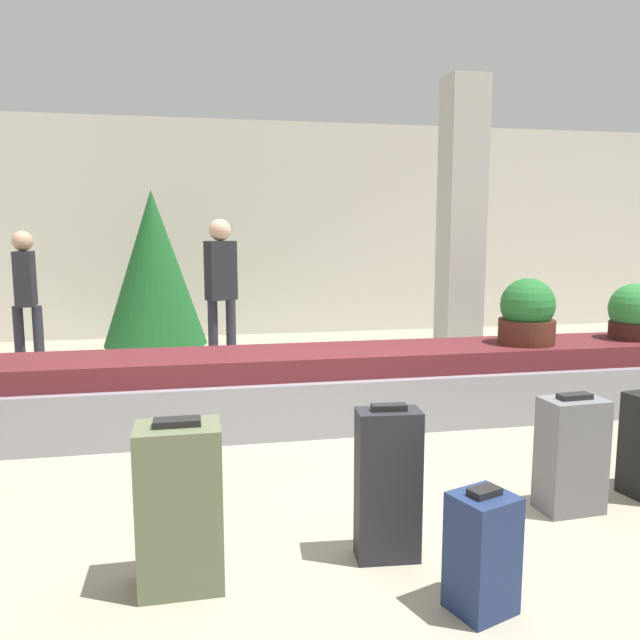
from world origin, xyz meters
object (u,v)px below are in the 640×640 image
at_px(potted_plant_0, 527,314).
at_px(traveler_0, 221,281).
at_px(suitcase_5, 482,552).
at_px(traveler_1, 26,290).
at_px(suitcase_0, 180,506).
at_px(decorated_tree, 154,268).
at_px(suitcase_4, 388,484).
at_px(potted_plant_1, 634,313).
at_px(pillar, 461,229).
at_px(suitcase_3, 571,455).

bearing_deg(potted_plant_0, traveler_0, 140.67).
xyz_separation_m(suitcase_5, traveler_1, (-2.99, 5.07, 0.68)).
distance_m(suitcase_0, decorated_tree, 5.32).
relative_size(suitcase_5, traveler_1, 0.34).
distance_m(suitcase_0, potted_plant_0, 3.68).
bearing_deg(traveler_1, suitcase_4, -152.28).
bearing_deg(potted_plant_1, suitcase_0, -150.42).
xyz_separation_m(pillar, suitcase_0, (-2.94, -3.77, -1.22)).
height_order(suitcase_3, potted_plant_0, potted_plant_0).
distance_m(potted_plant_1, traveler_1, 6.20).
bearing_deg(suitcase_4, pillar, 66.83).
bearing_deg(suitcase_3, decorated_tree, 114.32).
height_order(potted_plant_0, traveler_0, traveler_0).
distance_m(suitcase_5, traveler_1, 5.92).
height_order(suitcase_4, potted_plant_0, potted_plant_0).
xyz_separation_m(suitcase_0, potted_plant_1, (3.97, 2.25, 0.47)).
bearing_deg(suitcase_4, potted_plant_0, 53.09).
distance_m(potted_plant_0, traveler_0, 3.28).
distance_m(traveler_1, decorated_tree, 1.47).
height_order(suitcase_4, potted_plant_1, potted_plant_1).
bearing_deg(pillar, traveler_0, 168.55).
xyz_separation_m(pillar, potted_plant_1, (1.03, -1.52, -0.76)).
distance_m(suitcase_5, decorated_tree, 5.98).
relative_size(suitcase_4, decorated_tree, 0.37).
bearing_deg(decorated_tree, suitcase_5, -73.69).
distance_m(suitcase_0, suitcase_3, 2.18).
height_order(suitcase_3, suitcase_4, suitcase_4).
bearing_deg(pillar, potted_plant_0, -91.76).
bearing_deg(traveler_0, traveler_1, 144.29).
bearing_deg(potted_plant_1, traveler_0, 150.53).
xyz_separation_m(suitcase_4, traveler_1, (-2.73, 4.58, 0.56)).
bearing_deg(pillar, decorated_tree, 156.31).
height_order(suitcase_3, traveler_1, traveler_1).
xyz_separation_m(potted_plant_0, decorated_tree, (-3.32, 3.03, 0.26)).
height_order(suitcase_3, potted_plant_1, potted_plant_1).
xyz_separation_m(suitcase_0, suitcase_5, (1.23, -0.43, -0.12)).
bearing_deg(suitcase_3, traveler_1, 128.92).
distance_m(pillar, potted_plant_1, 1.99).
xyz_separation_m(suitcase_5, decorated_tree, (-1.66, 5.67, 0.87)).
bearing_deg(suitcase_5, potted_plant_1, 24.85).
xyz_separation_m(pillar, suitcase_3, (-0.79, -3.41, -1.27)).
bearing_deg(decorated_tree, traveler_0, -50.65).
relative_size(suitcase_0, suitcase_4, 1.01).
height_order(traveler_1, decorated_tree, decorated_tree).
bearing_deg(potted_plant_0, suitcase_5, -122.11).
bearing_deg(pillar, suitcase_5, -112.12).
xyz_separation_m(traveler_1, decorated_tree, (1.33, 0.61, 0.19)).
distance_m(potted_plant_0, traveler_1, 5.24).
bearing_deg(potted_plant_1, potted_plant_0, -178.06).
distance_m(suitcase_3, potted_plant_0, 2.07).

